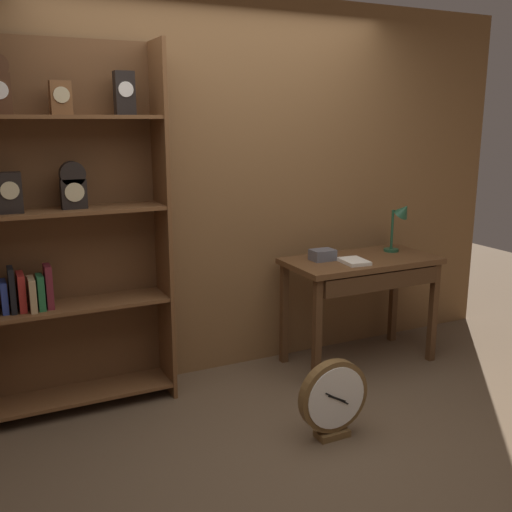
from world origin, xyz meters
TOP-DOWN VIEW (x-y plane):
  - ground_plane at (0.00, 0.00)m, footprint 10.00×10.00m
  - back_wood_panel at (0.00, 1.33)m, footprint 4.80×0.05m
  - bookshelf at (-1.06, 1.15)m, footprint 1.12×0.32m
  - workbench at (0.94, 0.93)m, footprint 1.11×0.56m
  - desk_lamp at (1.33, 1.00)m, footprint 0.19×0.19m
  - toolbox_small at (0.66, 1.03)m, footprint 0.17×0.13m
  - open_repair_manual at (0.81, 0.85)m, footprint 0.18×0.23m
  - round_clock_large at (0.18, 0.12)m, footprint 0.43×0.11m

SIDE VIEW (x-z plane):
  - ground_plane at x=0.00m, z-range 0.00..0.00m
  - round_clock_large at x=0.18m, z-range 0.00..0.47m
  - workbench at x=0.94m, z-range 0.29..1.08m
  - open_repair_manual at x=0.81m, z-range 0.80..0.82m
  - toolbox_small at x=0.66m, z-range 0.80..0.87m
  - desk_lamp at x=1.33m, z-range 0.86..1.24m
  - bookshelf at x=-1.06m, z-range 0.01..2.25m
  - back_wood_panel at x=0.00m, z-range 0.00..2.60m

